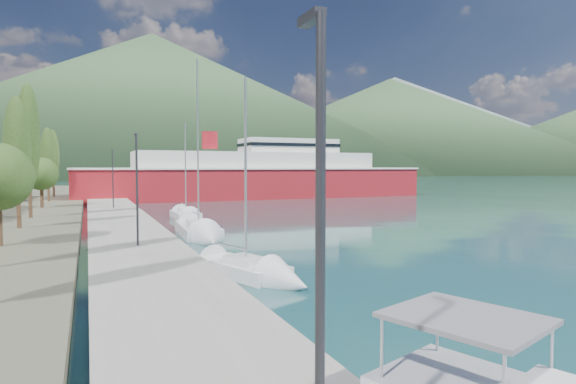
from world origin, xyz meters
name	(u,v)px	position (x,y,z in m)	size (l,w,h in m)	color
ground	(134,186)	(0.00, 120.00, 0.00)	(1400.00, 1400.00, 0.00)	#1B494C
quay	(122,227)	(-9.00, 26.00, 0.40)	(5.00, 88.00, 0.80)	gray
hills_far	(208,112)	(138.59, 618.73, 77.39)	(1480.00, 900.00, 180.00)	slate
hills_near	(230,113)	(98.04, 372.50, 49.18)	(1010.00, 520.00, 115.00)	#385934
tree_row	(25,156)	(-15.99, 30.31, 5.96)	(3.73, 62.69, 11.46)	#47301E
lamp_posts	(135,184)	(-9.00, 14.97, 4.08)	(0.15, 48.79, 6.06)	#2D2D33
sailboat_near	(265,275)	(-4.31, 6.38, 0.27)	(4.25, 7.18, 9.91)	silver
sailboat_mid	(203,235)	(-4.08, 19.59, 0.33)	(2.97, 9.67, 13.76)	silver
sailboat_far	(189,217)	(-2.61, 32.20, 0.29)	(2.31, 6.97, 10.21)	silver
ferry	(258,177)	(14.34, 61.12, 3.38)	(56.10, 12.34, 11.12)	maroon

